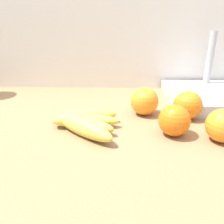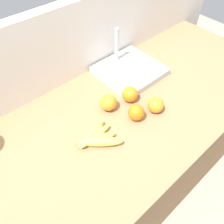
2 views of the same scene
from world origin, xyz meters
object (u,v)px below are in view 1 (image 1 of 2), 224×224
(orange_center, at_px, (188,105))
(orange_front, at_px, (223,126))
(sink_basin, at_px, (217,95))
(orange_right, at_px, (144,101))
(orange_far_right, at_px, (174,120))
(banana_bunch, at_px, (84,122))

(orange_center, bearing_deg, orange_front, -73.09)
(orange_front, bearing_deg, sink_basin, 69.29)
(orange_front, relative_size, sink_basin, 0.23)
(orange_right, relative_size, orange_front, 1.07)
(orange_right, distance_m, orange_front, 0.22)
(orange_far_right, bearing_deg, banana_bunch, 173.38)
(orange_right, bearing_deg, banana_bunch, -147.20)
(orange_front, height_order, sink_basin, sink_basin)
(banana_bunch, xyz_separation_m, orange_front, (0.32, -0.05, 0.02))
(banana_bunch, bearing_deg, orange_right, 32.80)
(banana_bunch, distance_m, orange_center, 0.29)
(orange_right, bearing_deg, orange_front, -45.31)
(banana_bunch, distance_m, orange_far_right, 0.22)
(orange_front, bearing_deg, orange_far_right, 164.61)
(sink_basin, bearing_deg, orange_right, -154.65)
(orange_center, distance_m, orange_right, 0.12)
(orange_far_right, xyz_separation_m, orange_front, (0.10, -0.03, 0.00))
(sink_basin, bearing_deg, banana_bunch, -151.67)
(banana_bunch, bearing_deg, orange_far_right, -6.62)
(orange_center, height_order, sink_basin, sink_basin)
(orange_right, bearing_deg, orange_center, -13.31)
(orange_center, bearing_deg, banana_bunch, -164.54)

